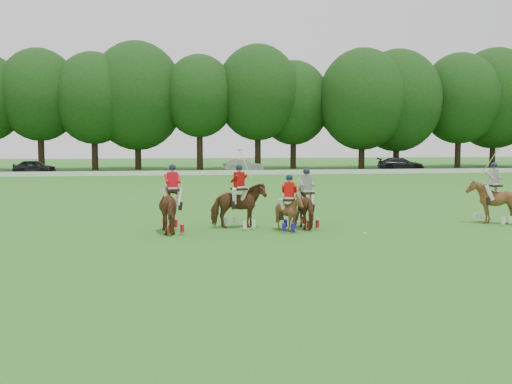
{
  "coord_description": "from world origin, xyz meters",
  "views": [
    {
      "loc": [
        -2.77,
        -16.73,
        3.32
      ],
      "look_at": [
        0.19,
        4.2,
        1.4
      ],
      "focal_mm": 40.0,
      "sensor_mm": 36.0,
      "label": 1
    }
  ],
  "objects": [
    {
      "name": "ground",
      "position": [
        0.0,
        0.0,
        0.0
      ],
      "size": [
        180.0,
        180.0,
        0.0
      ],
      "primitive_type": "plane",
      "color": "#2C7020",
      "rests_on": "ground"
    },
    {
      "name": "tree_line",
      "position": [
        0.26,
        48.05,
        8.23
      ],
      "size": [
        117.98,
        14.32,
        14.75
      ],
      "color": "black",
      "rests_on": "ground"
    },
    {
      "name": "boundary_rail",
      "position": [
        0.0,
        38.0,
        0.22
      ],
      "size": [
        120.0,
        0.1,
        0.44
      ],
      "primitive_type": "cube",
      "color": "white",
      "rests_on": "ground"
    },
    {
      "name": "car_left",
      "position": [
        -16.7,
        42.5,
        0.69
      ],
      "size": [
        4.3,
        2.39,
        1.38
      ],
      "primitive_type": "imported",
      "rotation": [
        0.0,
        0.0,
        1.38
      ],
      "color": "black",
      "rests_on": "ground"
    },
    {
      "name": "car_mid",
      "position": [
        4.23,
        42.5,
        0.68
      ],
      "size": [
        4.3,
        2.13,
        1.36
      ],
      "primitive_type": "imported",
      "rotation": [
        0.0,
        0.0,
        1.75
      ],
      "color": "gray",
      "rests_on": "ground"
    },
    {
      "name": "car_right",
      "position": [
        21.54,
        42.5,
        0.73
      ],
      "size": [
        5.28,
        2.86,
        1.45
      ],
      "primitive_type": "imported",
      "rotation": [
        0.0,
        0.0,
        1.4
      ],
      "color": "black",
      "rests_on": "ground"
    },
    {
      "name": "polo_red_a",
      "position": [
        -2.89,
        3.91,
        0.91
      ],
      "size": [
        1.36,
        2.24,
        2.46
      ],
      "color": "#532B16",
      "rests_on": "ground"
    },
    {
      "name": "polo_red_b",
      "position": [
        -0.41,
        4.52,
        0.88
      ],
      "size": [
        2.21,
        2.12,
        2.95
      ],
      "color": "#532B16",
      "rests_on": "ground"
    },
    {
      "name": "polo_red_c",
      "position": [
        1.32,
        3.55,
        0.73
      ],
      "size": [
        1.35,
        1.45,
        2.08
      ],
      "color": "#532B16",
      "rests_on": "ground"
    },
    {
      "name": "polo_stripe_a",
      "position": [
        2.11,
        4.23,
        0.81
      ],
      "size": [
        1.23,
        1.98,
        2.26
      ],
      "color": "#532B16",
      "rests_on": "ground"
    },
    {
      "name": "polo_stripe_b",
      "position": [
        9.74,
        4.3,
        0.9
      ],
      "size": [
        1.93,
        2.02,
        2.98
      ],
      "color": "#532B16",
      "rests_on": "ground"
    },
    {
      "name": "polo_ball",
      "position": [
        3.8,
        2.39,
        0.04
      ],
      "size": [
        0.09,
        0.09,
        0.09
      ],
      "primitive_type": "sphere",
      "color": "white",
      "rests_on": "ground"
    }
  ]
}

